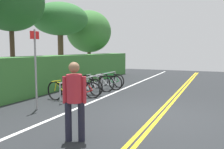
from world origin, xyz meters
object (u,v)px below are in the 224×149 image
(bicycle_3, at_px, (97,83))
(sign_post_near, at_px, (35,62))
(bicycle_4, at_px, (106,82))
(tree_extra, at_px, (89,32))
(bike_rack, at_px, (93,80))
(tree_mid, at_px, (10,2))
(pedestrian, at_px, (74,96))
(bicycle_0, at_px, (64,92))
(bicycle_1, at_px, (80,89))
(bicycle_2, at_px, (86,86))
(tree_far_right, at_px, (60,20))
(bicycle_5, at_px, (111,80))

(bicycle_3, xyz_separation_m, sign_post_near, (-3.83, 0.17, 1.13))
(bicycle_4, height_order, tree_extra, tree_extra)
(bike_rack, distance_m, bicycle_3, 0.46)
(bike_rack, height_order, tree_mid, tree_mid)
(pedestrian, bearing_deg, bicycle_4, 19.38)
(sign_post_near, bearing_deg, pedestrian, -125.42)
(bicycle_0, xyz_separation_m, sign_post_near, (-1.36, 0.11, 1.14))
(bike_rack, height_order, bicycle_3, bicycle_3)
(tree_mid, bearing_deg, bicycle_0, -109.00)
(pedestrian, bearing_deg, bicycle_1, 29.68)
(bike_rack, bearing_deg, bicycle_1, -179.64)
(tree_mid, bearing_deg, bicycle_2, -85.34)
(bicycle_0, distance_m, tree_far_right, 7.03)
(bicycle_5, bearing_deg, bicycle_3, 178.85)
(bicycle_0, relative_size, bicycle_2, 0.98)
(bike_rack, distance_m, pedestrian, 5.73)
(bicycle_1, bearing_deg, bicycle_5, 0.52)
(sign_post_near, xyz_separation_m, tree_mid, (2.65, 3.63, 2.58))
(bicycle_0, bearing_deg, tree_far_right, 36.15)
(bicycle_1, relative_size, sign_post_near, 0.68)
(bicycle_2, bearing_deg, tree_extra, 27.71)
(bicycle_2, distance_m, bicycle_3, 0.87)
(bicycle_4, relative_size, pedestrian, 1.08)
(bicycle_0, xyz_separation_m, tree_mid, (1.29, 3.74, 3.71))
(bicycle_1, xyz_separation_m, bicycle_4, (2.28, -0.08, 0.02))
(bicycle_5, bearing_deg, tree_mid, 125.82)
(bicycle_0, height_order, sign_post_near, sign_post_near)
(bike_rack, xyz_separation_m, tree_mid, (-0.76, 3.85, 3.50))
(bicycle_2, xyz_separation_m, tree_mid, (-0.31, 3.75, 3.72))
(bicycle_4, height_order, bicycle_5, bicycle_4)
(tree_far_right, relative_size, tree_extra, 1.00)
(bicycle_4, height_order, tree_mid, tree_mid)
(pedestrian, relative_size, tree_extra, 0.35)
(bicycle_0, height_order, bicycle_3, bicycle_3)
(bike_rack, relative_size, sign_post_near, 1.99)
(bicycle_4, distance_m, bicycle_5, 0.89)
(bicycle_1, xyz_separation_m, tree_far_right, (4.12, 3.78, 3.35))
(pedestrian, bearing_deg, tree_mid, 54.14)
(bike_rack, bearing_deg, pedestrian, -156.07)
(pedestrian, xyz_separation_m, sign_post_near, (1.81, 2.54, 0.55))
(sign_post_near, bearing_deg, bike_rack, -3.76)
(bicycle_3, relative_size, bicycle_5, 1.03)
(bicycle_4, xyz_separation_m, tree_extra, (5.12, 3.70, 2.83))
(bicycle_5, xyz_separation_m, tree_far_right, (0.95, 3.75, 3.33))
(bicycle_2, bearing_deg, tree_far_right, 47.10)
(tree_extra, bearing_deg, bicycle_2, -152.29)
(bike_rack, height_order, tree_far_right, tree_far_right)
(bicycle_4, bearing_deg, bicycle_5, 7.04)
(bicycle_0, bearing_deg, bicycle_5, -1.31)
(bicycle_1, relative_size, bicycle_3, 1.00)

